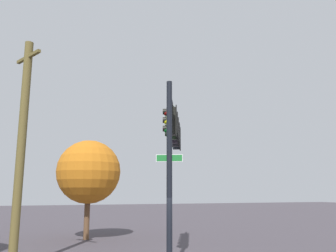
% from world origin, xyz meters
% --- Properties ---
extents(signal_pole_assembly, '(6.14, 2.91, 6.67)m').
position_xyz_m(signal_pole_assembly, '(2.53, -1.00, 5.01)').
color(signal_pole_assembly, black).
rests_on(signal_pole_assembly, ground_plane).
extents(utility_pole, '(1.63, 0.98, 8.52)m').
position_xyz_m(utility_pole, '(2.43, 5.04, 4.37)').
color(utility_pole, brown).
rests_on(utility_pole, ground_plane).
extents(tree_far, '(3.72, 3.72, 5.70)m').
position_xyz_m(tree_far, '(9.48, 1.86, 3.83)').
color(tree_far, brown).
rests_on(tree_far, ground_plane).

